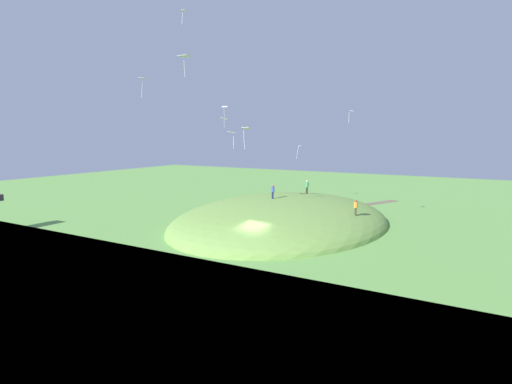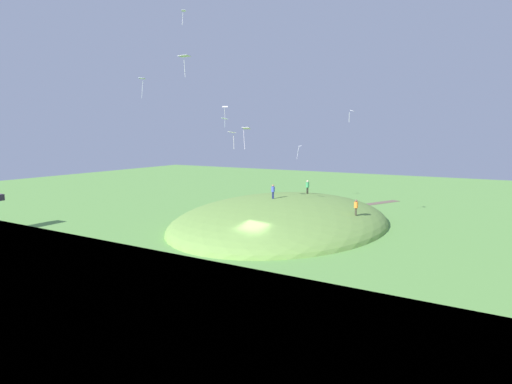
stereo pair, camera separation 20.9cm
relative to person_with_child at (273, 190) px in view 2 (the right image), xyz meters
name	(u,v)px [view 2 (the right image)]	position (x,y,z in m)	size (l,w,h in m)	color
ground_plane	(253,248)	(-9.91, -3.20, -4.17)	(160.00, 160.00, 0.00)	#639D48
grass_hill	(283,223)	(1.52, -0.54, -4.17)	(31.93, 24.05, 6.26)	#6C9644
dirt_path	(367,205)	(19.67, -5.83, -4.15)	(13.78, 1.42, 0.04)	brown
person_with_child	(273,190)	(0.00, 0.00, 0.00)	(0.57, 0.57, 1.68)	navy
person_walking_path	(307,185)	(6.99, -1.36, -0.13)	(0.61, 0.61, 1.76)	#313526
person_on_hilltop	(356,206)	(0.52, -9.72, -1.09)	(0.60, 0.60, 1.71)	#393827
kite_0	(142,80)	(-11.72, 8.47, 11.74)	(1.04, 0.97, 1.92)	white
kite_1	(246,130)	(-6.55, -0.35, 6.83)	(0.68, 0.82, 2.20)	white
kite_2	(225,108)	(-0.38, 6.41, 9.61)	(0.71, 0.82, 1.66)	silver
kite_3	(352,112)	(1.87, -8.56, 8.81)	(0.62, 0.57, 1.30)	white
kite_4	(232,133)	(-5.48, 2.02, 6.55)	(1.25, 1.26, 1.88)	white
kite_5	(300,147)	(6.93, -0.18, 4.76)	(0.74, 0.66, 1.76)	white
kite_6	(184,57)	(-9.36, 5.02, 13.97)	(0.84, 1.17, 2.06)	white
kite_7	(225,119)	(3.09, 8.90, 8.47)	(1.31, 1.33, 1.26)	white
kite_8	(183,12)	(-5.48, 8.27, 19.60)	(0.75, 0.71, 1.46)	white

